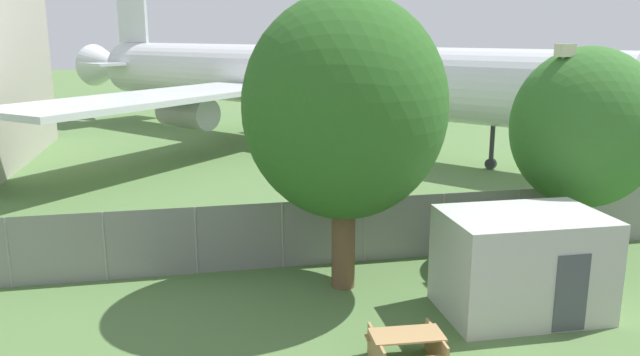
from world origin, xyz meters
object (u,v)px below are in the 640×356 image
Objects in this scene: airplane at (303,78)px; portable_cabin at (521,264)px; picnic_bench_near_cabin at (407,347)px; tree_near_hangar at (345,108)px; tree_left_of_cabin at (585,128)px.

airplane is 25.78m from portable_cabin.
tree_near_hangar reaches higher than picnic_bench_near_cabin.
tree_near_hangar is at bearing 148.87° from portable_cabin.
tree_left_of_cabin is (7.60, 0.68, -0.88)m from tree_near_hangar.
tree_near_hangar is (-3.98, 2.48, 3.71)m from portable_cabin.
airplane is 22.90m from tree_left_of_cabin.
airplane is 9.63× the size of portable_cabin.
tree_left_of_cabin is (4.61, -22.44, -0.04)m from airplane.
tree_left_of_cabin is at bearing 41.99° from portable_cabin.
airplane is at bearing 84.42° from picnic_bench_near_cabin.
tree_near_hangar reaches higher than portable_cabin.
airplane is 23.89× the size of picnic_bench_near_cabin.
airplane reaches higher than portable_cabin.
portable_cabin is 4.28m from picnic_bench_near_cabin.
tree_near_hangar is at bearing 93.70° from picnic_bench_near_cabin.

